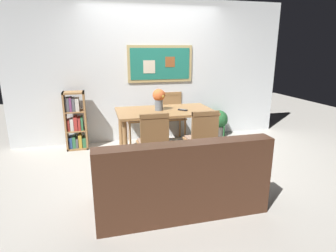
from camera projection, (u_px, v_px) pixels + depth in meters
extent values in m
plane|color=#B7B2A8|center=(171.00, 163.00, 4.35)|extent=(12.00, 12.00, 0.00)
cube|color=silver|center=(153.00, 72.00, 5.27)|extent=(5.20, 0.10, 2.60)
cube|color=tan|center=(160.00, 64.00, 5.20)|extent=(1.23, 0.02, 0.67)
cube|color=#1E7260|center=(160.00, 64.00, 5.18)|extent=(1.13, 0.01, 0.57)
cube|color=beige|center=(149.00, 67.00, 5.14)|extent=(0.22, 0.00, 0.24)
cube|color=brown|center=(170.00, 62.00, 5.21)|extent=(0.18, 0.00, 0.19)
cube|color=#9E7042|center=(165.00, 111.00, 4.54)|extent=(1.56, 0.89, 0.04)
cylinder|color=#9E7042|center=(125.00, 144.00, 4.13)|extent=(0.07, 0.07, 0.72)
cylinder|color=#9E7042|center=(213.00, 137.00, 4.46)|extent=(0.07, 0.07, 0.72)
cylinder|color=#9E7042|center=(121.00, 130.00, 4.81)|extent=(0.07, 0.07, 0.72)
cylinder|color=#9E7042|center=(197.00, 125.00, 5.15)|extent=(0.07, 0.07, 0.72)
cube|color=#9E7042|center=(152.00, 144.00, 3.87)|extent=(0.40, 0.40, 0.03)
cube|color=#997A66|center=(152.00, 142.00, 3.87)|extent=(0.36, 0.36, 0.03)
cylinder|color=#9E7042|center=(143.00, 165.00, 3.73)|extent=(0.04, 0.04, 0.42)
cylinder|color=#9E7042|center=(167.00, 163.00, 3.82)|extent=(0.04, 0.04, 0.42)
cylinder|color=#9E7042|center=(139.00, 156.00, 4.05)|extent=(0.04, 0.04, 0.42)
cylinder|color=#9E7042|center=(161.00, 154.00, 4.13)|extent=(0.04, 0.04, 0.42)
cube|color=#9E7042|center=(155.00, 131.00, 3.64)|extent=(0.38, 0.04, 0.46)
cube|color=#9E7042|center=(155.00, 116.00, 3.59)|extent=(0.38, 0.05, 0.06)
cube|color=#9E7042|center=(174.00, 118.00, 5.36)|extent=(0.40, 0.40, 0.03)
cube|color=#997A66|center=(174.00, 116.00, 5.36)|extent=(0.36, 0.36, 0.03)
cylinder|color=#9E7042|center=(180.00, 126.00, 5.62)|extent=(0.04, 0.04, 0.42)
cylinder|color=#9E7042|center=(164.00, 127.00, 5.54)|extent=(0.04, 0.04, 0.42)
cylinder|color=#9E7042|center=(185.00, 131.00, 5.31)|extent=(0.04, 0.04, 0.42)
cylinder|color=#9E7042|center=(168.00, 132.00, 5.22)|extent=(0.04, 0.04, 0.42)
cube|color=#9E7042|center=(172.00, 104.00, 5.47)|extent=(0.38, 0.04, 0.46)
cube|color=#9E7042|center=(172.00, 94.00, 5.42)|extent=(0.38, 0.05, 0.06)
cube|color=#9E7042|center=(138.00, 120.00, 5.22)|extent=(0.40, 0.40, 0.03)
cube|color=#997A66|center=(138.00, 118.00, 5.22)|extent=(0.36, 0.36, 0.03)
cylinder|color=#9E7042|center=(145.00, 128.00, 5.48)|extent=(0.04, 0.04, 0.42)
cylinder|color=#9E7042|center=(128.00, 129.00, 5.40)|extent=(0.04, 0.04, 0.42)
cylinder|color=#9E7042|center=(148.00, 133.00, 5.17)|extent=(0.04, 0.04, 0.42)
cylinder|color=#9E7042|center=(130.00, 134.00, 5.08)|extent=(0.04, 0.04, 0.42)
cube|color=#9E7042|center=(136.00, 105.00, 5.33)|extent=(0.38, 0.04, 0.46)
cube|color=#9E7042|center=(136.00, 95.00, 5.27)|extent=(0.38, 0.05, 0.06)
cube|color=#9E7042|center=(200.00, 141.00, 4.01)|extent=(0.40, 0.40, 0.03)
cube|color=#997A66|center=(200.00, 139.00, 4.01)|extent=(0.36, 0.36, 0.03)
cylinder|color=#9E7042|center=(192.00, 161.00, 3.87)|extent=(0.04, 0.04, 0.42)
cylinder|color=#9E7042|center=(215.00, 159.00, 3.96)|extent=(0.04, 0.04, 0.42)
cylinder|color=#9E7042|center=(185.00, 152.00, 4.19)|extent=(0.04, 0.04, 0.42)
cylinder|color=#9E7042|center=(206.00, 150.00, 4.27)|extent=(0.04, 0.04, 0.42)
cube|color=#9E7042|center=(205.00, 128.00, 3.78)|extent=(0.38, 0.04, 0.46)
cube|color=#9E7042|center=(206.00, 114.00, 3.73)|extent=(0.38, 0.05, 0.06)
cube|color=#472819|center=(177.00, 188.00, 3.15)|extent=(1.80, 0.84, 0.40)
cube|color=#472819|center=(186.00, 164.00, 2.74)|extent=(1.80, 0.20, 0.44)
cube|color=#472819|center=(102.00, 170.00, 2.87)|extent=(0.18, 0.80, 0.22)
cube|color=#472819|center=(244.00, 155.00, 3.26)|extent=(0.18, 0.80, 0.22)
cube|color=#8C6B4C|center=(139.00, 169.00, 2.78)|extent=(0.32, 0.16, 0.33)
cube|color=#8C6B4C|center=(182.00, 164.00, 2.89)|extent=(0.32, 0.16, 0.33)
cube|color=#9E7042|center=(66.00, 121.00, 4.82)|extent=(0.03, 0.28, 1.02)
cube|color=#9E7042|center=(86.00, 120.00, 4.90)|extent=(0.03, 0.28, 1.02)
cube|color=#9E7042|center=(78.00, 147.00, 4.99)|extent=(0.36, 0.28, 0.03)
cube|color=#9E7042|center=(73.00, 93.00, 4.73)|extent=(0.36, 0.28, 0.03)
cube|color=#9E7042|center=(77.00, 130.00, 4.91)|extent=(0.30, 0.28, 0.02)
cube|color=#9E7042|center=(75.00, 111.00, 4.82)|extent=(0.30, 0.28, 0.02)
cube|color=#2D4C8C|center=(71.00, 142.00, 4.94)|extent=(0.05, 0.22, 0.20)
cube|color=#337247|center=(74.00, 141.00, 4.95)|extent=(0.05, 0.22, 0.20)
cube|color=#595960|center=(77.00, 142.00, 4.97)|extent=(0.04, 0.22, 0.17)
cube|color=gold|center=(80.00, 140.00, 4.97)|extent=(0.06, 0.22, 0.23)
cube|color=#337247|center=(84.00, 141.00, 5.00)|extent=(0.06, 0.22, 0.17)
cube|color=#B2332D|center=(69.00, 125.00, 4.85)|extent=(0.04, 0.22, 0.19)
cube|color=beige|center=(72.00, 124.00, 4.86)|extent=(0.06, 0.22, 0.21)
cube|color=#B2332D|center=(76.00, 123.00, 4.87)|extent=(0.06, 0.22, 0.24)
cube|color=#B2332D|center=(79.00, 123.00, 4.89)|extent=(0.04, 0.22, 0.22)
cube|color=#337247|center=(82.00, 123.00, 4.90)|extent=(0.04, 0.22, 0.23)
cube|color=#595960|center=(68.00, 104.00, 4.76)|extent=(0.06, 0.22, 0.23)
cube|color=#7F3F72|center=(71.00, 104.00, 4.77)|extent=(0.04, 0.22, 0.24)
cube|color=#595960|center=(74.00, 104.00, 4.78)|extent=(0.04, 0.22, 0.23)
cube|color=beige|center=(77.00, 104.00, 4.80)|extent=(0.06, 0.22, 0.22)
cylinder|color=#4C4742|center=(218.00, 131.00, 5.70)|extent=(0.27, 0.27, 0.20)
cylinder|color=#332319|center=(218.00, 126.00, 5.68)|extent=(0.24, 0.24, 0.02)
sphere|color=#235B2D|center=(219.00, 119.00, 5.64)|extent=(0.36, 0.36, 0.36)
cylinder|color=#235B2D|center=(224.00, 131.00, 5.58)|extent=(0.03, 0.03, 0.23)
cylinder|color=#235B2D|center=(222.00, 128.00, 5.81)|extent=(0.03, 0.03, 0.24)
cylinder|color=slate|center=(159.00, 105.00, 4.49)|extent=(0.13, 0.13, 0.18)
sphere|color=#D86633|center=(159.00, 95.00, 4.45)|extent=(0.20, 0.20, 0.20)
sphere|color=silver|center=(155.00, 93.00, 4.50)|extent=(0.08, 0.08, 0.08)
sphere|color=#EACC4C|center=(162.00, 96.00, 4.40)|extent=(0.05, 0.05, 0.05)
sphere|color=#D86633|center=(163.00, 94.00, 4.48)|extent=(0.08, 0.08, 0.08)
cube|color=black|center=(183.00, 110.00, 4.49)|extent=(0.14, 0.14, 0.02)
cube|color=gray|center=(183.00, 109.00, 4.49)|extent=(0.09, 0.09, 0.00)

